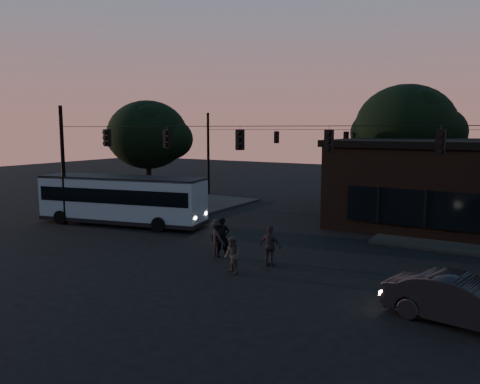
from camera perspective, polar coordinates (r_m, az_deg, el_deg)
The scene contains 13 objects.
ground at distance 20.31m, azimuth -5.89°, elevation -9.74°, with size 120.00×120.00×0.00m, color black.
sidewalk_far_left at distance 39.54m, azimuth -10.01°, elevation -1.11°, with size 14.00×10.00×0.15m, color black.
building at distance 31.74m, azimuth 25.93°, elevation 0.86°, with size 15.40×10.41×5.40m.
tree_behind at distance 38.24m, azimuth 19.54°, elevation 7.47°, with size 7.60×7.60×9.43m.
tree_left at distance 38.33m, azimuth -11.19°, elevation 6.84°, with size 6.40×6.40×8.30m.
signal_rig_near at distance 22.76m, azimuth 0.00°, elevation 3.61°, with size 26.24×0.30×7.50m.
signal_rig_far at distance 37.39m, azimuth 12.75°, elevation 4.68°, with size 26.24×0.30×7.50m.
bus at distance 30.62m, azimuth -14.22°, elevation -0.67°, with size 11.21×4.82×3.08m.
car at distance 16.48m, azimuth 25.43°, elevation -11.89°, with size 1.62×4.64×1.53m, color black.
pedestrian_a at distance 22.25m, azimuth -2.18°, elevation -5.58°, with size 0.70×0.46×1.92m, color black.
pedestrian_b at distance 19.83m, azimuth -0.96°, elevation -7.73°, with size 0.78×0.60×1.60m, color #32302E.
pedestrian_c at distance 20.91m, azimuth 3.71°, elevation -6.59°, with size 1.08×0.45×1.84m, color black.
pedestrian_d at distance 22.42m, azimuth -2.75°, elevation -5.60°, with size 1.18×0.68×1.83m, color black.
Camera 1 is at (11.66, -15.47, 6.10)m, focal length 35.00 mm.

